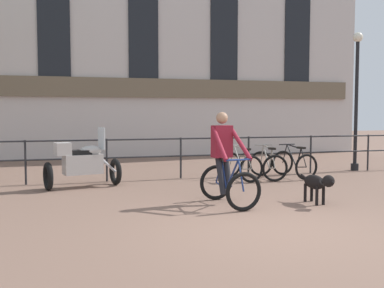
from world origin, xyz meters
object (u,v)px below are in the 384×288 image
object	(u,v)px
cyclist_with_bike	(226,163)
parked_bicycle_near_lamp	(240,166)
parked_motorcycle	(82,163)
parked_bicycle_mid_left	(268,165)
street_lamp	(357,93)
dog	(318,183)
parked_bicycle_mid_right	(294,164)

from	to	relation	value
cyclist_with_bike	parked_bicycle_near_lamp	xyz separation A→B (m)	(1.39, 2.70, -0.41)
parked_motorcycle	parked_bicycle_mid_left	bearing A→B (deg)	-101.93
parked_bicycle_near_lamp	parked_bicycle_mid_left	world-z (taller)	same
parked_bicycle_mid_left	street_lamp	size ratio (longest dim) A/B	0.29
parked_bicycle_near_lamp	cyclist_with_bike	bearing A→B (deg)	54.68
parked_bicycle_mid_left	street_lamp	xyz separation A→B (m)	(3.16, 0.79, 1.89)
dog	parked_bicycle_mid_left	bearing A→B (deg)	74.87
street_lamp	parked_motorcycle	bearing A→B (deg)	-173.20
parked_bicycle_mid_right	street_lamp	bearing A→B (deg)	-167.83
parked_bicycle_mid_left	parked_bicycle_near_lamp	bearing A→B (deg)	5.50
dog	parked_motorcycle	xyz separation A→B (m)	(-4.09, 3.08, 0.16)
parked_bicycle_near_lamp	parked_bicycle_mid_left	distance (m)	0.75
dog	parked_bicycle_near_lamp	bearing A→B (deg)	88.17
cyclist_with_bike	parked_bicycle_near_lamp	distance (m)	3.06
cyclist_with_bike	dog	distance (m)	1.73
cyclist_with_bike	street_lamp	distance (m)	6.52
cyclist_with_bike	parked_motorcycle	world-z (taller)	cyclist_with_bike
parked_bicycle_near_lamp	parked_bicycle_mid_right	world-z (taller)	same
cyclist_with_bike	dog	bearing A→B (deg)	-23.86
parked_bicycle_near_lamp	parked_bicycle_mid_right	distance (m)	1.50
dog	parked_motorcycle	distance (m)	5.13
dog	parked_motorcycle	world-z (taller)	parked_motorcycle
parked_motorcycle	street_lamp	world-z (taller)	street_lamp
dog	parked_bicycle_near_lamp	distance (m)	3.22
parked_motorcycle	parked_bicycle_near_lamp	world-z (taller)	parked_motorcycle
cyclist_with_bike	parked_bicycle_near_lamp	world-z (taller)	cyclist_with_bike
parked_bicycle_near_lamp	parked_bicycle_mid_right	bearing A→B (deg)	171.83
dog	parked_bicycle_near_lamp	xyz separation A→B (m)	(-0.23, 3.21, -0.04)
cyclist_with_bike	dog	world-z (taller)	cyclist_with_bike
parked_motorcycle	dog	bearing A→B (deg)	-140.51
parked_bicycle_mid_left	street_lamp	distance (m)	3.77
street_lamp	parked_bicycle_mid_right	bearing A→B (deg)	-161.73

